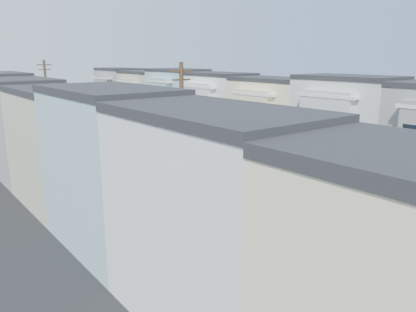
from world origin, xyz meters
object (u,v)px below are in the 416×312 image
parked_right_c (190,149)px  parked_left_b (303,254)px  parked_left_d (128,174)px  lead_sedan (151,146)px  parked_left_c (232,222)px  utility_pole_far (48,106)px  tree_d (81,118)px  parked_right_d (142,135)px  parked_right_b (336,192)px  tree_e (40,103)px  fedex_truck (213,160)px  tree_b (263,172)px  tree_c (160,146)px  utility_pole_near (182,144)px  tree_far_r (140,104)px

parked_right_c → parked_left_b: bearing=-117.2°
parked_left_d → parked_left_b: bearing=-91.2°
lead_sedan → parked_left_c: (-7.19, -21.82, 0.03)m
utility_pole_far → parked_right_c: bearing=-45.3°
tree_d → parked_right_c: size_ratio=1.68×
parked_left_b → parked_right_d: (9.80, 33.79, -0.05)m
parked_right_d → parked_right_b: bearing=-86.7°
tree_e → parked_right_c: tree_e is taller
tree_d → lead_sedan: bearing=13.2°
tree_e → fedex_truck: 23.78m
tree_b → utility_pole_far: 32.95m
tree_b → lead_sedan: 27.31m
parked_left_d → tree_d: bearing=101.2°
tree_c → parked_right_d: tree_c is taller
utility_pole_far → parked_right_c: size_ratio=2.34×
tree_d → parked_left_d: tree_d is taller
lead_sedan → parked_left_c: parked_left_c is taller
parked_right_c → utility_pole_near: bearing=-131.7°
parked_left_d → utility_pole_far: bearing=93.8°
tree_far_r → parked_right_c: size_ratio=1.35×
tree_c → tree_e: tree_e is taller
tree_b → parked_right_c: size_ratio=1.71×
parked_right_b → parked_right_c: 18.49m
tree_c → lead_sedan: size_ratio=1.75×
tree_far_r → parked_right_d: (-1.99, -3.85, -3.54)m
tree_d → lead_sedan: tree_d is taller
parked_right_b → utility_pole_far: bearing=113.5°
tree_far_r → utility_pole_far: 13.59m
lead_sedan → parked_left_d: size_ratio=0.99×
tree_far_r → parked_left_d: bearing=-122.0°
parked_left_d → fedex_truck: bearing=-29.1°
parked_right_d → utility_pole_near: bearing=-110.6°
parked_left_b → parked_right_d: bearing=79.4°
tree_c → utility_pole_far: (0.00, 23.30, 0.61)m
tree_e → fedex_truck: (7.99, -22.10, -3.67)m
lead_sedan → parked_right_d: lead_sedan is taller
utility_pole_far → parked_right_d: 12.11m
lead_sedan → parked_left_d: (-7.19, -8.37, 0.01)m
fedex_truck → parked_right_d: (3.21, 18.47, -0.88)m
utility_pole_near → parked_right_c: bearing=52.7°
parked_left_b → parked_right_d: parked_left_b is taller
tree_b → tree_far_r: tree_b is taller
parked_left_c → tree_d: bearing=91.6°
tree_d → parked_right_d: (11.20, 8.64, -4.27)m
parked_left_b → parked_left_c: size_ratio=0.98×
fedex_truck → parked_right_c: fedex_truck is taller
tree_d → parked_left_b: size_ratio=1.80×
tree_b → parked_right_d: size_ratio=1.92×
utility_pole_far → parked_right_b: (11.20, -29.81, -4.53)m
utility_pole_near → parked_left_d: bearing=82.2°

